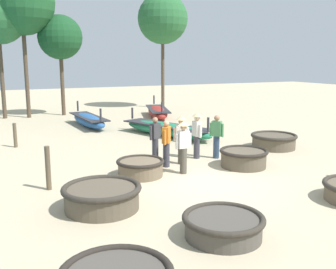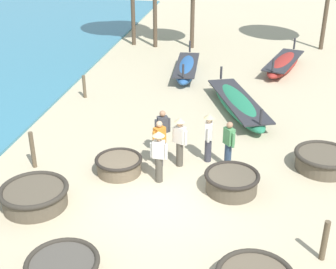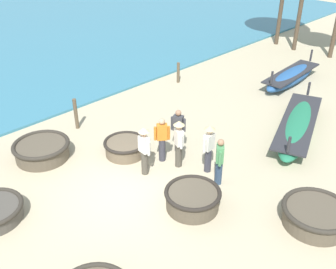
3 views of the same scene
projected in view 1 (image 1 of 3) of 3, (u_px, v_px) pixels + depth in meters
The scene contains 20 objects.
ground_plane at pixel (207, 180), 11.65m from camera, with size 80.00×80.00×0.00m, color #BCAD8C.
coracle_far_left at pixel (223, 225), 7.88m from camera, with size 1.68×1.68×0.47m.
coracle_tilted at pixel (140, 167), 12.01m from camera, with size 1.48×1.48×0.52m.
coracle_beside_post at pixel (274, 140), 15.81m from camera, with size 1.84×1.84×0.58m.
coracle_nearest at pixel (244, 157), 13.05m from camera, with size 1.61×1.61×0.59m.
coracle_front_right at pixel (102, 196), 9.35m from camera, with size 1.90×1.90×0.59m.
long_boat_ochre_hull at pixel (89, 120), 20.92m from camera, with size 1.24×4.45×1.19m.
long_boat_red_hull at pixel (158, 112), 24.30m from camera, with size 2.37×4.68×1.17m.
long_boat_blue_hull at pixel (167, 129), 18.33m from camera, with size 2.93×5.39×1.13m.
fisherman_standing_left at pixel (217, 135), 14.11m from camera, with size 0.39×0.43×1.57m.
fisherman_crouching at pixel (181, 136), 13.31m from camera, with size 0.49×0.36×1.67m.
fisherman_with_hat at pixel (197, 132), 14.07m from camera, with size 0.36×0.53×1.67m.
fisherman_standing_right at pixel (166, 142), 12.95m from camera, with size 0.38×0.43×1.57m.
fisherman_hauling at pixel (155, 138), 13.65m from camera, with size 0.49×0.34×1.57m.
fisherman_by_coracle at pixel (183, 144), 12.17m from camera, with size 0.53×0.36×1.67m.
mooring_post_shoreline at pixel (15, 135), 15.93m from camera, with size 0.14×0.14×1.00m, color brown.
mooring_post_inland at pixel (48, 168), 10.69m from camera, with size 0.14×0.14×1.23m, color brown.
tree_left_mid at pixel (60, 38), 24.40m from camera, with size 2.75×2.75×6.26m.
tree_tall_back at pixel (163, 19), 28.08m from camera, with size 3.59×3.59×8.19m.
tree_center at pixel (22, 2), 22.96m from camera, with size 3.84×3.84×8.74m.
Camera 1 is at (-5.80, -9.63, 3.52)m, focal length 42.00 mm.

